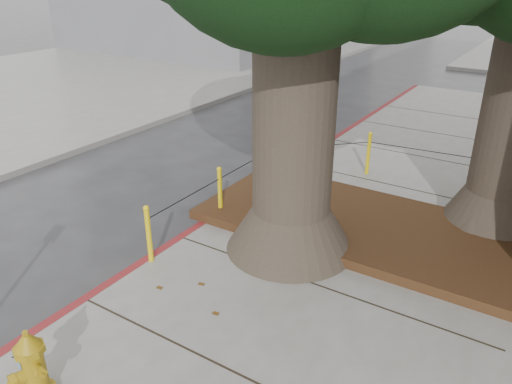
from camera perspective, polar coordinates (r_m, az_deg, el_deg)
ground at (r=6.26m, az=-6.39°, el=-19.04°), size 140.00×140.00×0.00m
sidewalk_opposite at (r=22.05m, az=-19.11°, el=12.33°), size 14.00×60.00×0.15m
curb_red at (r=8.82m, az=-6.49°, el=-4.18°), size 0.14×26.00×0.16m
planter_bed at (r=8.64m, az=14.82°, el=-4.40°), size 6.40×2.60×0.16m
bollard_ring at (r=9.43m, az=5.92°, el=1.81°), size 3.79×5.39×0.95m
fire_hydrant at (r=5.88m, az=-24.19°, el=-17.60°), size 0.45×0.43×0.84m
car_dark at (r=24.38m, az=2.38°, el=15.78°), size 1.62×3.70×1.06m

